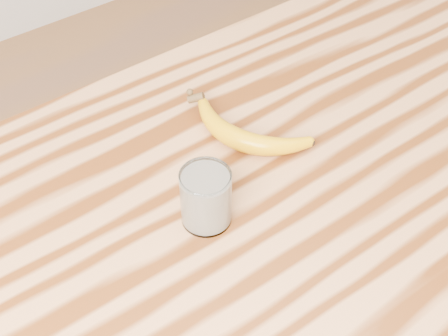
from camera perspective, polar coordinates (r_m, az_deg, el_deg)
table at (r=1.10m, az=9.33°, el=-3.77°), size 1.20×0.80×0.90m
smoothie_glass at (r=0.87m, az=-1.66°, el=-2.73°), size 0.07×0.07×0.09m
banana at (r=1.00m, az=1.46°, el=2.53°), size 0.22×0.31×0.04m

